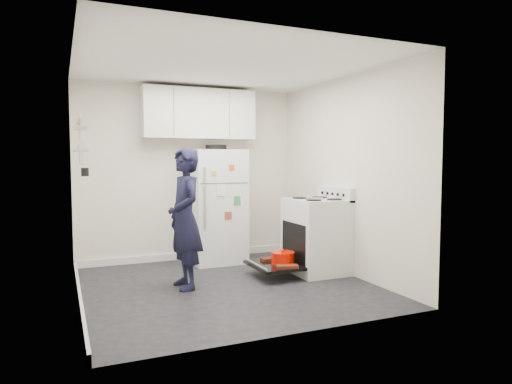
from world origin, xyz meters
name	(u,v)px	position (x,y,z in m)	size (l,w,h in m)	color
room	(223,181)	(-0.03, 0.03, 1.21)	(3.21, 3.21, 2.51)	black
electric_range	(315,236)	(1.26, 0.15, 0.47)	(0.66, 0.76, 1.10)	silver
open_oven_door	(278,262)	(0.72, 0.13, 0.19)	(0.55, 0.71, 0.23)	black
refrigerator	(216,206)	(0.29, 1.25, 0.80)	(0.72, 0.74, 1.66)	white
upper_cabinets	(199,114)	(0.10, 1.43, 2.10)	(1.60, 0.33, 0.70)	silver
wall_shelf_rack	(81,139)	(-1.52, 0.49, 1.68)	(0.14, 0.60, 0.61)	#B2B2B7
person	(185,218)	(-0.46, 0.11, 0.79)	(0.58, 0.38, 1.59)	black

